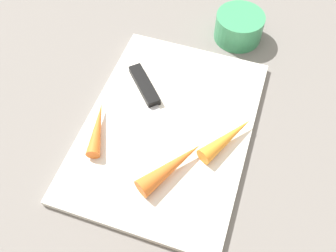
{
  "coord_description": "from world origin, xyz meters",
  "views": [
    {
      "loc": [
        0.31,
        0.1,
        0.51
      ],
      "look_at": [
        0.0,
        0.0,
        0.01
      ],
      "focal_mm": 39.78,
      "sensor_mm": 36.0,
      "label": 1
    }
  ],
  "objects_px": {
    "knife": "(147,91)",
    "carrot_longest": "(172,166)",
    "small_bowl": "(239,27)",
    "carrot_medium": "(227,140)",
    "cutting_board": "(168,128)",
    "carrot_shortest": "(97,128)"
  },
  "relations": [
    {
      "from": "carrot_longest",
      "to": "small_bowl",
      "type": "distance_m",
      "value": 0.32
    },
    {
      "from": "carrot_medium",
      "to": "small_bowl",
      "type": "height_order",
      "value": "small_bowl"
    },
    {
      "from": "carrot_longest",
      "to": "small_bowl",
      "type": "relative_size",
      "value": 1.27
    },
    {
      "from": "knife",
      "to": "carrot_longest",
      "type": "height_order",
      "value": "carrot_longest"
    },
    {
      "from": "knife",
      "to": "carrot_longest",
      "type": "bearing_deg",
      "value": -9.39
    },
    {
      "from": "cutting_board",
      "to": "small_bowl",
      "type": "xyz_separation_m",
      "value": [
        -0.25,
        0.06,
        0.02
      ]
    },
    {
      "from": "knife",
      "to": "cutting_board",
      "type": "bearing_deg",
      "value": 2.84
    },
    {
      "from": "carrot_longest",
      "to": "carrot_medium",
      "type": "height_order",
      "value": "carrot_longest"
    },
    {
      "from": "carrot_medium",
      "to": "knife",
      "type": "bearing_deg",
      "value": 100.95
    },
    {
      "from": "carrot_longest",
      "to": "small_bowl",
      "type": "bearing_deg",
      "value": 26.73
    },
    {
      "from": "carrot_longest",
      "to": "carrot_shortest",
      "type": "relative_size",
      "value": 1.19
    },
    {
      "from": "cutting_board",
      "to": "carrot_medium",
      "type": "relative_size",
      "value": 3.45
    },
    {
      "from": "small_bowl",
      "to": "carrot_shortest",
      "type": "bearing_deg",
      "value": -28.67
    },
    {
      "from": "small_bowl",
      "to": "knife",
      "type": "bearing_deg",
      "value": -30.31
    },
    {
      "from": "knife",
      "to": "carrot_longest",
      "type": "distance_m",
      "value": 0.15
    },
    {
      "from": "carrot_shortest",
      "to": "small_bowl",
      "type": "bearing_deg",
      "value": -44.81
    },
    {
      "from": "carrot_longest",
      "to": "carrot_medium",
      "type": "distance_m",
      "value": 0.1
    },
    {
      "from": "knife",
      "to": "carrot_medium",
      "type": "relative_size",
      "value": 1.53
    },
    {
      "from": "carrot_medium",
      "to": "carrot_shortest",
      "type": "relative_size",
      "value": 1.08
    },
    {
      "from": "knife",
      "to": "small_bowl",
      "type": "bearing_deg",
      "value": 106.53
    },
    {
      "from": "carrot_medium",
      "to": "carrot_shortest",
      "type": "bearing_deg",
      "value": 133.54
    },
    {
      "from": "knife",
      "to": "carrot_shortest",
      "type": "distance_m",
      "value": 0.11
    }
  ]
}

